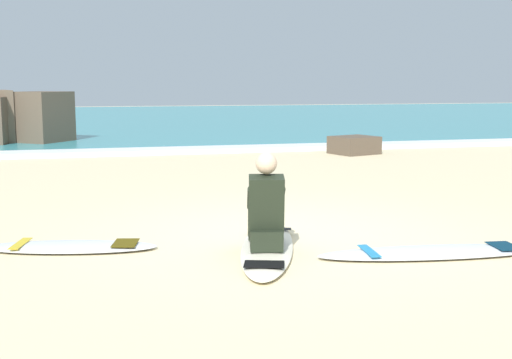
# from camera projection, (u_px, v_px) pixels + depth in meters

# --- Properties ---
(ground_plane) EXTENTS (80.00, 80.00, 0.00)m
(ground_plane) POSITION_uv_depth(u_px,v_px,m) (286.00, 235.00, 7.35)
(ground_plane) COLOR beige
(sea) EXTENTS (80.00, 28.00, 0.10)m
(sea) POSITION_uv_depth(u_px,v_px,m) (138.00, 119.00, 29.03)
(sea) COLOR teal
(sea) RESTS_ON ground
(breaking_foam) EXTENTS (80.00, 0.90, 0.11)m
(breaking_foam) POSITION_uv_depth(u_px,v_px,m) (179.00, 150.00, 15.89)
(breaking_foam) COLOR white
(breaking_foam) RESTS_ON ground
(surfboard_main) EXTENTS (1.22, 2.46, 0.08)m
(surfboard_main) POSITION_uv_depth(u_px,v_px,m) (267.00, 247.00, 6.70)
(surfboard_main) COLOR #EFE5C6
(surfboard_main) RESTS_ON ground
(surfer_seated) EXTENTS (0.48, 0.75, 0.95)m
(surfer_seated) POSITION_uv_depth(u_px,v_px,m) (266.00, 211.00, 6.50)
(surfer_seated) COLOR black
(surfer_seated) RESTS_ON surfboard_main
(surfboard_spare_near) EXTENTS (1.85, 0.90, 0.08)m
(surfboard_spare_near) POSITION_uv_depth(u_px,v_px,m) (70.00, 247.00, 6.70)
(surfboard_spare_near) COLOR silver
(surfboard_spare_near) RESTS_ON ground
(surfboard_spare_far) EXTENTS (2.38, 0.77, 0.08)m
(surfboard_spare_far) POSITION_uv_depth(u_px,v_px,m) (433.00, 252.00, 6.49)
(surfboard_spare_far) COLOR silver
(surfboard_spare_far) RESTS_ON ground
(shoreline_rock) EXTENTS (1.20, 1.12, 0.42)m
(shoreline_rock) POSITION_uv_depth(u_px,v_px,m) (354.00, 145.00, 15.60)
(shoreline_rock) COLOR brown
(shoreline_rock) RESTS_ON ground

